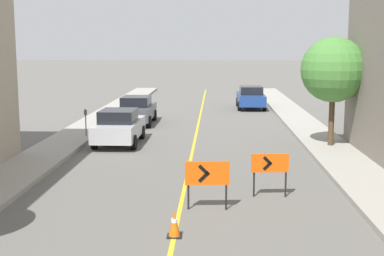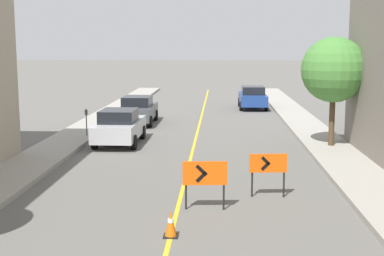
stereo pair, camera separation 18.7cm
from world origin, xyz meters
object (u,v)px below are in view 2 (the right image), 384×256
at_px(traffic_cone_third, 171,224).
at_px(parked_car_curb_mid, 138,110).
at_px(parking_meter_far_curb, 86,117).
at_px(arrow_barricade_secondary, 268,166).
at_px(parked_car_curb_far, 253,97).
at_px(parked_car_curb_near, 119,126).
at_px(arrow_barricade_primary, 205,175).
at_px(street_tree_right_near, 334,70).

bearing_deg(traffic_cone_third, parked_car_curb_mid, 101.11).
xyz_separation_m(traffic_cone_third, parking_meter_far_curb, (-5.21, 12.83, 0.78)).
xyz_separation_m(arrow_barricade_secondary, parked_car_curb_far, (0.87, 22.13, -0.16)).
distance_m(parked_car_curb_near, parked_car_curb_far, 15.45).
height_order(traffic_cone_third, parked_car_curb_far, parked_car_curb_far).
bearing_deg(parked_car_curb_far, traffic_cone_third, -98.25).
xyz_separation_m(arrow_barricade_primary, parked_car_curb_near, (-4.16, 9.62, -0.17)).
bearing_deg(traffic_cone_third, parked_car_curb_far, 82.32).
bearing_deg(street_tree_right_near, parking_meter_far_curb, 170.56).
bearing_deg(parked_car_curb_near, street_tree_right_near, -4.45).
relative_size(arrow_barricade_primary, parking_meter_far_curb, 1.05).
bearing_deg(arrow_barricade_primary, arrow_barricade_secondary, 31.29).
height_order(arrow_barricade_primary, arrow_barricade_secondary, arrow_barricade_primary).
distance_m(arrow_barricade_secondary, parked_car_curb_mid, 15.73).
relative_size(traffic_cone_third, parked_car_curb_mid, 0.14).
bearing_deg(parking_meter_far_curb, street_tree_right_near, -9.44).
xyz_separation_m(traffic_cone_third, street_tree_right_near, (5.96, 10.97, 3.12)).
height_order(arrow_barricade_secondary, parked_car_curb_far, parked_car_curb_far).
bearing_deg(parked_car_curb_mid, arrow_barricade_primary, -75.09).
relative_size(parking_meter_far_curb, street_tree_right_near, 0.28).
xyz_separation_m(arrow_barricade_secondary, parked_car_curb_mid, (-6.11, 14.50, -0.16)).
bearing_deg(parked_car_curb_far, parked_car_curb_mid, -133.01).
bearing_deg(parked_car_curb_far, arrow_barricade_primary, -97.16).
xyz_separation_m(arrow_barricade_primary, parked_car_curb_mid, (-4.27, 15.82, -0.17)).
bearing_deg(arrow_barricade_secondary, traffic_cone_third, -132.23).
xyz_separation_m(arrow_barricade_secondary, parked_car_curb_near, (-6.00, 8.29, -0.16)).
relative_size(arrow_barricade_primary, parked_car_curb_near, 0.31).
height_order(parked_car_curb_mid, street_tree_right_near, street_tree_right_near).
xyz_separation_m(traffic_cone_third, parked_car_curb_far, (3.45, 25.59, 0.49)).
bearing_deg(parked_car_curb_mid, parked_car_curb_far, 47.37).
relative_size(parked_car_curb_near, parked_car_curb_far, 1.00).
xyz_separation_m(arrow_barricade_primary, arrow_barricade_secondary, (1.84, 1.32, -0.01)).
bearing_deg(arrow_barricade_primary, parked_car_curb_near, 108.96).
bearing_deg(street_tree_right_near, arrow_barricade_secondary, -114.23).
height_order(traffic_cone_third, parked_car_curb_mid, parked_car_curb_mid).
bearing_deg(arrow_barricade_secondary, parked_car_curb_near, 120.38).
bearing_deg(parked_car_curb_near, traffic_cone_third, -73.44).
height_order(arrow_barricade_primary, parked_car_curb_near, parked_car_curb_near).
bearing_deg(street_tree_right_near, traffic_cone_third, -118.52).
distance_m(traffic_cone_third, arrow_barricade_primary, 2.36).
relative_size(arrow_barricade_secondary, street_tree_right_near, 0.28).
xyz_separation_m(parked_car_curb_mid, parked_car_curb_far, (6.98, 7.63, 0.00)).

